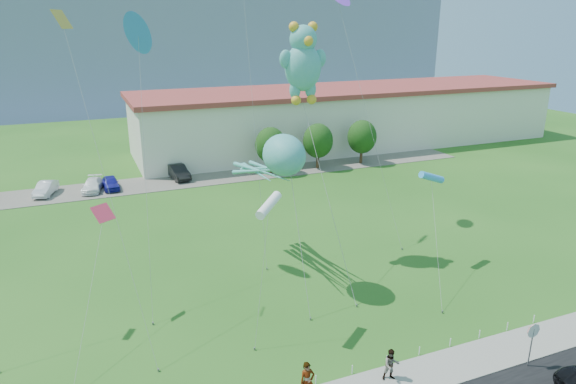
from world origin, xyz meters
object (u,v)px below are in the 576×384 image
at_px(warehouse, 351,116).
at_px(parked_car_black, 178,172).
at_px(pedestrian_left, 307,381).
at_px(octopus_kite, 275,163).
at_px(parked_car_silver, 46,188).
at_px(pedestrian_right, 391,365).
at_px(parked_car_blue, 111,183).
at_px(stop_sign, 533,335).
at_px(teddy_bear_kite, 303,61).
at_px(parked_car_white, 92,185).

xyz_separation_m(warehouse, parked_car_black, (-26.39, -8.03, -3.30)).
xyz_separation_m(pedestrian_left, octopus_kite, (3.02, 11.75, 7.08)).
bearing_deg(warehouse, parked_car_silver, -167.68).
bearing_deg(pedestrian_right, parked_car_blue, 120.94).
distance_m(parked_car_silver, parked_car_black, 13.58).
height_order(stop_sign, parked_car_blue, stop_sign).
height_order(pedestrian_right, parked_car_black, pedestrian_right).
relative_size(stop_sign, parked_car_silver, 0.62).
bearing_deg(teddy_bear_kite, parked_car_white, 121.23).
height_order(pedestrian_right, parked_car_blue, pedestrian_right).
bearing_deg(parked_car_silver, parked_car_black, 20.15).
distance_m(pedestrian_right, parked_car_white, 39.18).
bearing_deg(octopus_kite, warehouse, 54.18).
height_order(warehouse, parked_car_white, warehouse).
height_order(octopus_kite, teddy_bear_kite, teddy_bear_kite).
height_order(stop_sign, parked_car_white, stop_sign).
xyz_separation_m(warehouse, stop_sign, (-16.50, -48.21, -2.26)).
distance_m(pedestrian_right, parked_car_silver, 41.15).
distance_m(warehouse, stop_sign, 51.00).
relative_size(pedestrian_left, teddy_bear_kite, 0.11).
bearing_deg(pedestrian_left, parked_car_black, 90.81).
distance_m(warehouse, parked_car_blue, 35.08).
relative_size(warehouse, octopus_kite, 5.28).
height_order(parked_car_blue, parked_car_black, parked_car_black).
xyz_separation_m(stop_sign, octopus_kite, (-8.33, 13.80, 6.27)).
bearing_deg(parked_car_silver, octopus_kite, -42.30).
height_order(stop_sign, parked_car_black, stop_sign).
relative_size(parked_car_silver, parked_car_black, 0.86).
bearing_deg(pedestrian_left, parked_car_silver, 110.91).
bearing_deg(warehouse, parked_car_black, -163.07).
distance_m(warehouse, teddy_bear_kite, 39.82).
relative_size(stop_sign, teddy_bear_kite, 0.15).
xyz_separation_m(pedestrian_left, pedestrian_right, (4.31, -0.30, -0.14)).
xyz_separation_m(warehouse, octopus_kite, (-24.83, -34.41, 4.01)).
distance_m(stop_sign, pedestrian_right, 7.32).
bearing_deg(parked_car_blue, pedestrian_left, -82.94).
xyz_separation_m(stop_sign, parked_car_black, (-9.89, 40.17, -1.04)).
distance_m(parked_car_blue, teddy_bear_kite, 28.89).
bearing_deg(parked_car_white, warehouse, 26.64).
distance_m(parked_car_blue, octopus_kite, 27.75).
relative_size(warehouse, stop_sign, 24.40).
relative_size(parked_car_blue, teddy_bear_kite, 0.23).
distance_m(parked_car_white, parked_car_black, 9.18).
bearing_deg(pedestrian_left, stop_sign, -7.19).
bearing_deg(octopus_kite, pedestrian_left, -104.39).
relative_size(pedestrian_right, parked_car_white, 0.39).
height_order(stop_sign, teddy_bear_kite, teddy_bear_kite).
xyz_separation_m(pedestrian_left, parked_car_black, (1.46, 38.13, -0.22)).
xyz_separation_m(parked_car_blue, parked_car_black, (7.30, 1.15, 0.12)).
relative_size(pedestrian_right, parked_car_silver, 0.41).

